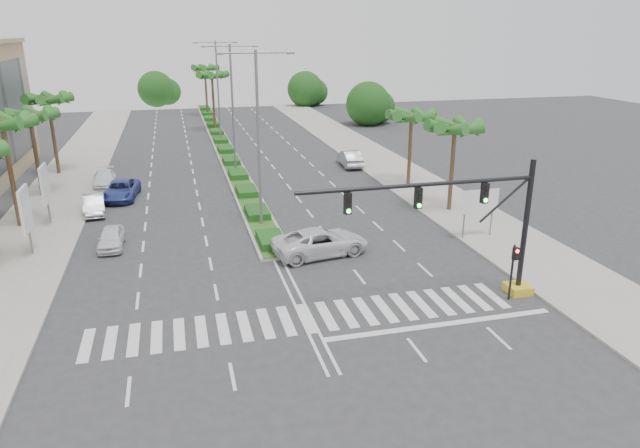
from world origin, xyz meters
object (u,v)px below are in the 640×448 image
object	(u,v)px
car_crossing	(321,242)
car_right	(350,158)
car_parked_d	(104,179)
car_parked_a	(111,238)
car_parked_c	(121,190)
car_parked_b	(94,204)

from	to	relation	value
car_crossing	car_right	world-z (taller)	car_crossing
car_crossing	car_parked_d	bearing A→B (deg)	25.93
car_parked_a	car_right	distance (m)	28.11
car_parked_c	car_parked_d	bearing A→B (deg)	117.73
car_parked_b	car_crossing	size ratio (longest dim) A/B	0.72
car_parked_b	car_parked_c	distance (m)	4.05
car_parked_c	car_right	distance (m)	22.67
car_parked_c	car_crossing	bearing A→B (deg)	-44.81
car_parked_c	car_parked_b	bearing A→B (deg)	-108.93
car_parked_a	car_parked_d	xyz separation A→B (m)	(-1.89, 15.96, 0.03)
car_parked_b	car_right	bearing A→B (deg)	16.60
car_crossing	car_parked_c	bearing A→B (deg)	29.23
car_parked_c	car_crossing	distance (m)	20.45
car_crossing	car_right	xyz separation A→B (m)	(8.91, 22.53, -0.01)
car_parked_a	car_right	world-z (taller)	car_right
car_right	car_crossing	bearing A→B (deg)	71.90
car_parked_d	car_crossing	world-z (taller)	car_crossing
car_right	car_parked_a	bearing A→B (deg)	43.43
car_crossing	car_right	bearing A→B (deg)	-31.04
car_parked_c	car_right	xyz separation A→B (m)	(21.70, 6.56, 0.09)
car_parked_d	car_right	size ratio (longest dim) A/B	0.93
car_crossing	car_right	distance (m)	24.23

